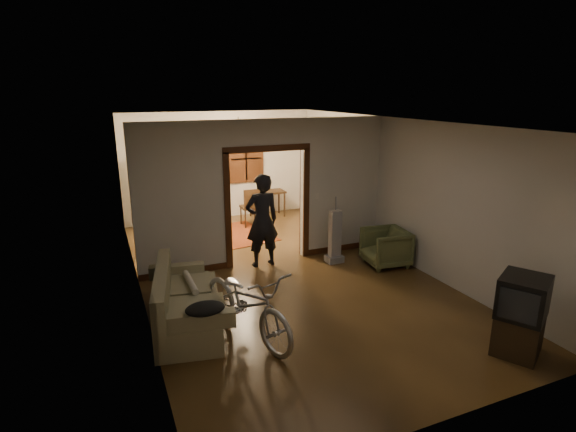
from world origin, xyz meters
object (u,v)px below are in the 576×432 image
sofa (188,297)px  desk (267,204)px  bicycle (247,303)px  armchair (385,247)px  locker (177,191)px  person (262,221)px

sofa → desk: 5.93m
bicycle → desk: 6.18m
sofa → bicycle: bicycle is taller
sofa → armchair: 4.08m
armchair → locker: locker is taller
locker → bicycle: bearing=-90.2°
armchair → desk: size_ratio=0.86×
armchair → person: size_ratio=0.44×
locker → desk: size_ratio=1.98×
sofa → bicycle: bearing=-32.1°
armchair → locker: (-3.25, 4.18, 0.55)m
desk → bicycle: bearing=-100.4°
bicycle → locker: 5.67m
desk → locker: bearing=-166.7°
bicycle → sofa: bearing=119.5°
sofa → bicycle: size_ratio=0.99×
armchair → locker: 5.33m
person → locker: (-1.05, 3.25, 0.01)m
bicycle → desk: bearing=49.4°
person → bicycle: bearing=62.9°
person → locker: 3.41m
person → desk: person is taller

